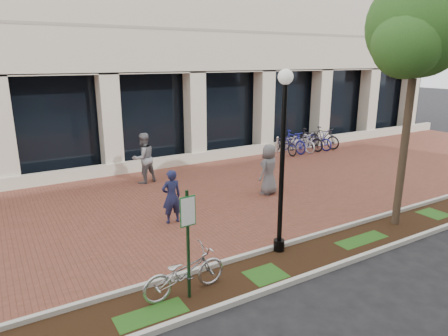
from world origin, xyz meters
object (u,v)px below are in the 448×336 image
lamppost (282,154)px  pedestrian_right (269,169)px  pedestrian_left (172,197)px  bike_rack_cluster (304,141)px  parking_sign (188,231)px  pedestrian_mid (143,158)px  street_tree (418,33)px  bollard (277,145)px  locked_bicycle (185,272)px

lamppost → pedestrian_right: lamppost is taller
pedestrian_left → bike_rack_cluster: (10.00, 5.37, -0.27)m
parking_sign → pedestrian_mid: parking_sign is taller
parking_sign → bike_rack_cluster: 14.59m
parking_sign → pedestrian_left: parking_sign is taller
street_tree → pedestrian_mid: (-5.05, 7.76, -4.42)m
street_tree → pedestrian_right: street_tree is taller
pedestrian_mid → bike_rack_cluster: 9.39m
lamppost → bike_rack_cluster: (8.40, 8.47, -2.01)m
pedestrian_left → pedestrian_mid: (0.69, 4.29, 0.18)m
pedestrian_left → pedestrian_mid: bearing=-97.5°
parking_sign → pedestrian_left: (1.29, 3.82, -0.67)m
pedestrian_mid → bike_rack_cluster: pedestrian_mid is taller
pedestrian_right → lamppost: bearing=34.1°
parking_sign → bollard: bearing=40.7°
lamppost → street_tree: size_ratio=0.65×
lamppost → street_tree: (4.13, -0.38, 2.86)m
pedestrian_mid → pedestrian_right: bearing=119.6°
lamppost → pedestrian_mid: (-0.91, 7.39, -1.56)m
locked_bicycle → bollard: 13.24m
locked_bicycle → street_tree: bearing=-91.5°
lamppost → pedestrian_right: 4.80m
lamppost → pedestrian_mid: bearing=97.1°
street_tree → bollard: size_ratio=7.48×
lamppost → locked_bicycle: bearing=-169.9°
parking_sign → bollard: size_ratio=2.50×
bollard → pedestrian_right: bearing=-131.1°
locked_bicycle → bike_rack_cluster: 14.44m
street_tree → pedestrian_left: street_tree is taller
bollard → parking_sign: bearing=-135.8°
street_tree → bollard: 10.57m
street_tree → locked_bicycle: bearing=-178.8°
bollard → bike_rack_cluster: 1.70m
parking_sign → pedestrian_left: size_ratio=1.42×
parking_sign → pedestrian_right: bearing=36.3°
bike_rack_cluster → pedestrian_mid: bearing=-179.6°
pedestrian_mid → bike_rack_cluster: (9.32, 1.08, -0.45)m
pedestrian_mid → parking_sign: bearing=62.8°
pedestrian_mid → pedestrian_left: bearing=67.4°
pedestrian_mid → bike_rack_cluster: bearing=173.1°
lamppost → street_tree: bearing=-5.2°
pedestrian_right → bike_rack_cluster: size_ratio=0.51×
street_tree → bike_rack_cluster: (4.27, 8.85, -4.87)m
street_tree → lamppost: bearing=174.8°
bike_rack_cluster → street_tree: bearing=-122.0°
street_tree → bike_rack_cluster: 10.96m
pedestrian_mid → bollard: bearing=175.5°
pedestrian_right → bollard: bearing=-153.5°
pedestrian_right → street_tree: bearing=89.3°
bollard → pedestrian_left: bearing=-146.5°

